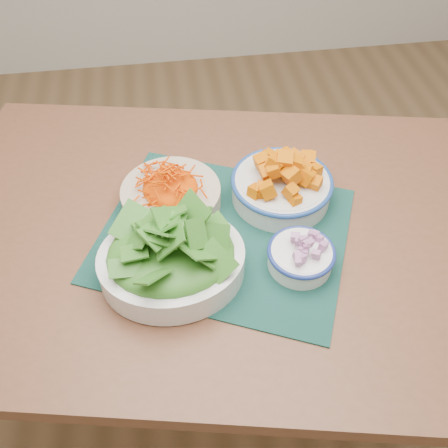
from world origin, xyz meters
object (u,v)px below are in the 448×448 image
carrot_bowl (171,192)px  squash_bowl (282,180)px  placemat (224,234)px  onion_bowl (301,254)px  table (225,250)px  lettuce_bowl (171,253)px

carrot_bowl → squash_bowl: 0.26m
placemat → squash_bowl: bearing=56.2°
placemat → carrot_bowl: (-0.11, 0.10, 0.04)m
onion_bowl → table: bearing=135.7°
table → lettuce_bowl: 0.23m
table → placemat: placemat is taller
squash_bowl → onion_bowl: (-0.01, -0.20, -0.02)m
carrot_bowl → lettuce_bowl: size_ratio=0.84×
table → squash_bowl: (0.14, 0.07, 0.15)m
carrot_bowl → onion_bowl: carrot_bowl is taller
squash_bowl → onion_bowl: size_ratio=1.74×
placemat → squash_bowl: (0.15, 0.09, 0.06)m
placemat → squash_bowl: squash_bowl is taller
carrot_bowl → onion_bowl: (0.25, -0.21, -0.01)m
squash_bowl → placemat: bearing=-148.2°
carrot_bowl → squash_bowl: squash_bowl is taller
carrot_bowl → onion_bowl: bearing=-40.7°
lettuce_bowl → table: bearing=41.8°
table → squash_bowl: bearing=37.1°
placemat → onion_bowl: (0.14, -0.11, 0.04)m
placemat → table: bearing=102.5°
carrot_bowl → onion_bowl: 0.33m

